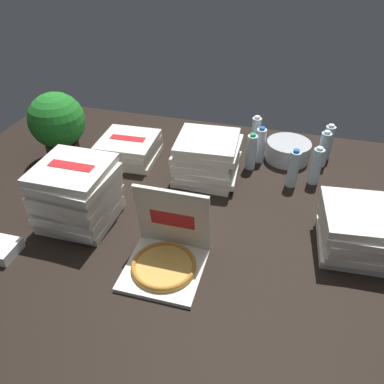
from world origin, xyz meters
name	(u,v)px	position (x,y,z in m)	size (l,w,h in m)	color
ground_plane	(188,226)	(0.00, 0.00, -0.01)	(3.20, 2.40, 0.02)	black
open_pizza_box	(166,254)	(-0.02, -0.29, 0.07)	(0.35, 0.35, 0.36)	silver
pizza_stack_left_near	(129,148)	(-0.55, 0.54, 0.07)	(0.36, 0.37, 0.15)	silver
pizza_stack_right_near	(77,194)	(-0.55, -0.11, 0.17)	(0.39, 0.39, 0.34)	silver
pizza_stack_left_mid	(361,231)	(0.82, 0.05, 0.11)	(0.40, 0.40, 0.22)	silver
pizza_stack_center_far	(207,158)	(-0.01, 0.47, 0.13)	(0.39, 0.37, 0.26)	silver
ice_bucket	(288,151)	(0.45, 0.80, 0.06)	(0.28, 0.28, 0.12)	#B7BABF
water_bottle_0	(251,152)	(0.23, 0.63, 0.11)	(0.06, 0.06, 0.24)	silver
water_bottle_1	(260,145)	(0.27, 0.73, 0.11)	(0.06, 0.06, 0.24)	white
water_bottle_2	(328,142)	(0.68, 0.89, 0.11)	(0.06, 0.06, 0.24)	silver
water_bottle_3	(293,169)	(0.49, 0.51, 0.11)	(0.06, 0.06, 0.24)	silver
water_bottle_4	(316,166)	(0.61, 0.57, 0.11)	(0.06, 0.06, 0.24)	silver
water_bottle_5	(324,149)	(0.66, 0.79, 0.11)	(0.06, 0.06, 0.24)	silver
water_bottle_6	(256,133)	(0.22, 0.88, 0.11)	(0.06, 0.06, 0.24)	silver
potted_plant	(58,124)	(-0.96, 0.42, 0.25)	(0.34, 0.34, 0.45)	#513323
napkin_pile	(1,250)	(-0.79, -0.43, 0.03)	(0.15, 0.15, 0.06)	white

